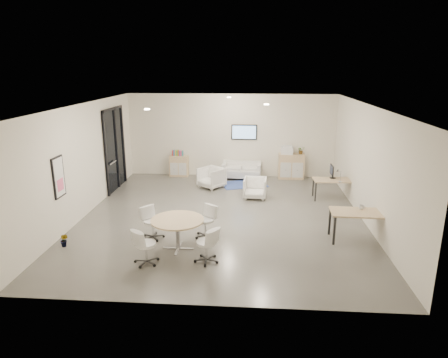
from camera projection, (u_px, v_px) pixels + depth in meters
name	position (u px, v px, depth m)	size (l,w,h in m)	color
room_shell	(222.00, 163.00, 11.17)	(9.60, 10.60, 4.80)	#514F4A
glass_door	(115.00, 147.00, 13.88)	(0.09, 1.90, 2.85)	black
artwork	(59.00, 177.00, 9.93)	(0.05, 0.54, 1.04)	black
wall_tv	(244.00, 132.00, 15.38)	(0.98, 0.06, 0.58)	black
ceiling_spots	(218.00, 103.00, 11.55)	(3.14, 4.14, 0.03)	#FFEAC6
sideboard_left	(179.00, 166.00, 15.75)	(0.73, 0.38, 0.82)	#D9BC83
sideboard_right	(291.00, 166.00, 15.38)	(0.97, 0.47, 0.97)	#D9BC83
books	(178.00, 153.00, 15.61)	(0.43, 0.14, 0.22)	red
printer	(287.00, 150.00, 15.22)	(0.49, 0.42, 0.32)	white
loveseat	(242.00, 171.00, 15.46)	(1.52, 0.83, 0.55)	white
blue_rug	(244.00, 184.00, 14.72)	(1.60, 1.07, 0.01)	navy
armchair_left	(211.00, 177.00, 14.25)	(0.78, 0.73, 0.80)	white
armchair_right	(255.00, 187.00, 13.12)	(0.73, 0.68, 0.75)	white
desk_rear	(333.00, 181.00, 12.95)	(1.31, 0.70, 0.67)	#D9BC83
desk_front	(360.00, 215.00, 9.85)	(1.47, 0.77, 0.75)	#D9BC83
monitor	(332.00, 171.00, 13.02)	(0.20, 0.50, 0.44)	black
round_table	(177.00, 223.00, 9.35)	(1.25, 1.25, 0.76)	#D9BC83
meeting_chairs	(178.00, 233.00, 9.42)	(2.30, 2.30, 0.82)	white
plant_cabinet	(301.00, 151.00, 15.21)	(0.26, 0.29, 0.23)	#3F7F3F
plant_floor	(65.00, 244.00, 9.64)	(0.19, 0.34, 0.15)	#3F7F3F
cup	(362.00, 207.00, 9.98)	(0.14, 0.11, 0.14)	white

